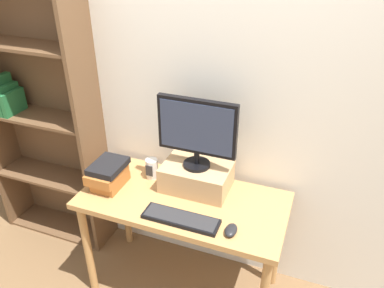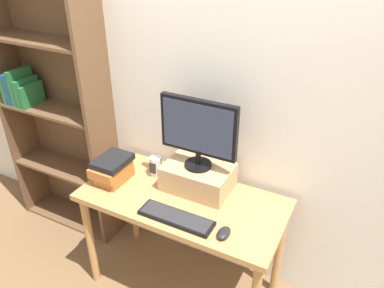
{
  "view_description": "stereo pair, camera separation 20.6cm",
  "coord_description": "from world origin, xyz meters",
  "px_view_note": "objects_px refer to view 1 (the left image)",
  "views": [
    {
      "loc": [
        0.67,
        -1.62,
        2.12
      ],
      "look_at": [
        0.04,
        0.05,
        1.1
      ],
      "focal_mm": 35.0,
      "sensor_mm": 36.0,
      "label": 1
    },
    {
      "loc": [
        0.86,
        -1.54,
        2.12
      ],
      "look_at": [
        0.04,
        0.05,
        1.1
      ],
      "focal_mm": 35.0,
      "sensor_mm": 36.0,
      "label": 2
    }
  ],
  "objects_px": {
    "riser_box": "(197,177)",
    "computer_mouse": "(231,230)",
    "bookshelf_unit": "(39,113)",
    "keyboard": "(181,219)",
    "book_stack": "(108,174)",
    "computer_monitor": "(197,130)",
    "desk": "(183,211)",
    "desk_speaker": "(152,168)"
  },
  "relations": [
    {
      "from": "riser_box",
      "to": "computer_mouse",
      "type": "distance_m",
      "value": 0.44
    },
    {
      "from": "bookshelf_unit",
      "to": "keyboard",
      "type": "xyz_separation_m",
      "value": [
        1.24,
        -0.41,
        -0.25
      ]
    },
    {
      "from": "book_stack",
      "to": "computer_monitor",
      "type": "bearing_deg",
      "value": 18.7
    },
    {
      "from": "riser_box",
      "to": "computer_monitor",
      "type": "distance_m",
      "value": 0.32
    },
    {
      "from": "riser_box",
      "to": "keyboard",
      "type": "height_order",
      "value": "riser_box"
    },
    {
      "from": "desk",
      "to": "computer_monitor",
      "type": "bearing_deg",
      "value": 73.95
    },
    {
      "from": "desk_speaker",
      "to": "riser_box",
      "type": "bearing_deg",
      "value": -0.45
    },
    {
      "from": "computer_monitor",
      "to": "computer_mouse",
      "type": "relative_size",
      "value": 4.47
    },
    {
      "from": "bookshelf_unit",
      "to": "keyboard",
      "type": "height_order",
      "value": "bookshelf_unit"
    },
    {
      "from": "desk",
      "to": "keyboard",
      "type": "height_order",
      "value": "keyboard"
    },
    {
      "from": "book_stack",
      "to": "desk_speaker",
      "type": "height_order",
      "value": "book_stack"
    },
    {
      "from": "riser_box",
      "to": "computer_mouse",
      "type": "height_order",
      "value": "riser_box"
    },
    {
      "from": "keyboard",
      "to": "computer_mouse",
      "type": "bearing_deg",
      "value": 1.02
    },
    {
      "from": "computer_mouse",
      "to": "desk",
      "type": "bearing_deg",
      "value": 152.38
    },
    {
      "from": "bookshelf_unit",
      "to": "keyboard",
      "type": "bearing_deg",
      "value": -18.11
    },
    {
      "from": "riser_box",
      "to": "desk_speaker",
      "type": "distance_m",
      "value": 0.3
    },
    {
      "from": "bookshelf_unit",
      "to": "riser_box",
      "type": "distance_m",
      "value": 1.23
    },
    {
      "from": "desk",
      "to": "riser_box",
      "type": "relative_size",
      "value": 3.02
    },
    {
      "from": "desk",
      "to": "computer_monitor",
      "type": "distance_m",
      "value": 0.51
    },
    {
      "from": "riser_box",
      "to": "computer_monitor",
      "type": "height_order",
      "value": "computer_monitor"
    },
    {
      "from": "desk",
      "to": "bookshelf_unit",
      "type": "height_order",
      "value": "bookshelf_unit"
    },
    {
      "from": "book_stack",
      "to": "keyboard",
      "type": "bearing_deg",
      "value": -14.88
    },
    {
      "from": "computer_monitor",
      "to": "computer_mouse",
      "type": "height_order",
      "value": "computer_monitor"
    },
    {
      "from": "bookshelf_unit",
      "to": "desk_speaker",
      "type": "distance_m",
      "value": 0.94
    },
    {
      "from": "desk_speaker",
      "to": "keyboard",
      "type": "bearing_deg",
      "value": -44.21
    },
    {
      "from": "keyboard",
      "to": "book_stack",
      "type": "distance_m",
      "value": 0.56
    },
    {
      "from": "keyboard",
      "to": "computer_monitor",
      "type": "bearing_deg",
      "value": 94.61
    },
    {
      "from": "desk",
      "to": "computer_mouse",
      "type": "height_order",
      "value": "computer_mouse"
    },
    {
      "from": "book_stack",
      "to": "desk_speaker",
      "type": "relative_size",
      "value": 1.93
    },
    {
      "from": "desk",
      "to": "desk_speaker",
      "type": "relative_size",
      "value": 9.43
    },
    {
      "from": "desk",
      "to": "book_stack",
      "type": "distance_m",
      "value": 0.51
    },
    {
      "from": "computer_monitor",
      "to": "computer_mouse",
      "type": "distance_m",
      "value": 0.58
    },
    {
      "from": "riser_box",
      "to": "book_stack",
      "type": "bearing_deg",
      "value": -161.14
    },
    {
      "from": "desk",
      "to": "bookshelf_unit",
      "type": "distance_m",
      "value": 1.25
    },
    {
      "from": "computer_mouse",
      "to": "desk_speaker",
      "type": "bearing_deg",
      "value": 152.7
    },
    {
      "from": "desk",
      "to": "bookshelf_unit",
      "type": "bearing_deg",
      "value": 169.35
    },
    {
      "from": "book_stack",
      "to": "desk",
      "type": "bearing_deg",
      "value": 5.12
    },
    {
      "from": "bookshelf_unit",
      "to": "computer_monitor",
      "type": "height_order",
      "value": "bookshelf_unit"
    },
    {
      "from": "computer_mouse",
      "to": "bookshelf_unit",
      "type": "bearing_deg",
      "value": 165.23
    },
    {
      "from": "bookshelf_unit",
      "to": "book_stack",
      "type": "relative_size",
      "value": 7.95
    },
    {
      "from": "keyboard",
      "to": "computer_mouse",
      "type": "relative_size",
      "value": 4.1
    },
    {
      "from": "bookshelf_unit",
      "to": "book_stack",
      "type": "height_order",
      "value": "bookshelf_unit"
    }
  ]
}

